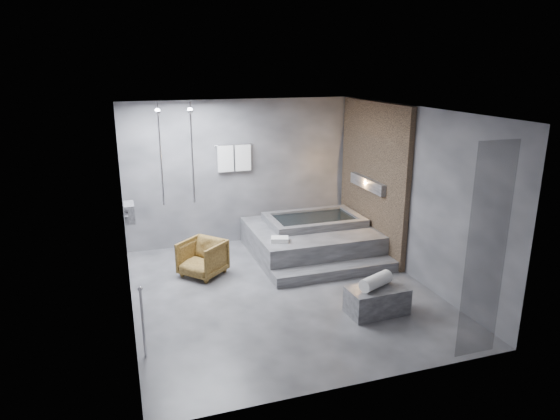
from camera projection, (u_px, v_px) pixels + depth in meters
name	position (u px, v px, depth m)	size (l,w,h in m)	color
room	(301.00, 179.00, 7.67)	(5.00, 5.04, 2.82)	#333336
tub_deck	(310.00, 240.00, 9.39)	(2.20, 2.00, 0.50)	#38393B
tub_step	(336.00, 271.00, 8.36)	(2.20, 0.36, 0.18)	#38393B
concrete_bench	(377.00, 300.00, 7.10)	(0.85, 0.47, 0.38)	#363639
driftwood_chair	(203.00, 258.00, 8.36)	(0.65, 0.67, 0.61)	#402B10
rolled_towel	(376.00, 281.00, 7.04)	(0.20, 0.20, 0.54)	white
deck_towel	(280.00, 239.00, 8.54)	(0.29, 0.22, 0.08)	silver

